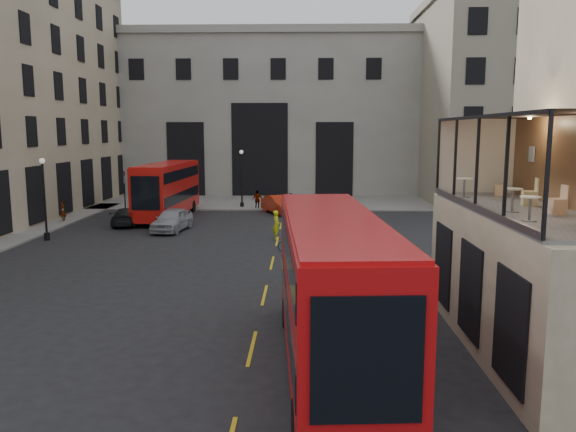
{
  "coord_description": "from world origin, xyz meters",
  "views": [
    {
      "loc": [
        -0.35,
        -17.42,
        7.01
      ],
      "look_at": [
        -1.06,
        9.11,
        3.0
      ],
      "focal_mm": 35.0,
      "sensor_mm": 36.0,
      "label": 1
    }
  ],
  "objects_px": {
    "car_c": "(128,216)",
    "cyclist": "(276,225)",
    "cafe_chair_b": "(558,205)",
    "traffic_light_far": "(124,188)",
    "car_b": "(280,205)",
    "bus_near": "(332,285)",
    "pedestrian_c": "(258,200)",
    "cafe_table_mid": "(513,196)",
    "traffic_light_near": "(291,219)",
    "pedestrian_e": "(63,211)",
    "pedestrian_d": "(340,206)",
    "pedestrian_b": "(162,200)",
    "cafe_table_near": "(530,205)",
    "cafe_chair_d": "(501,189)",
    "bus_far": "(168,187)",
    "bicycle": "(293,244)",
    "pedestrian_a": "(152,198)",
    "cafe_table_far": "(464,184)",
    "street_lamp_b": "(242,182)",
    "car_a": "(172,220)",
    "cafe_chair_c": "(530,197)",
    "street_lamp_a": "(45,204)"
  },
  "relations": [
    {
      "from": "car_c",
      "to": "cyclist",
      "type": "distance_m",
      "value": 12.67
    },
    {
      "from": "cafe_chair_b",
      "to": "traffic_light_far",
      "type": "bearing_deg",
      "value": 127.5
    },
    {
      "from": "car_c",
      "to": "cafe_chair_b",
      "type": "height_order",
      "value": "cafe_chair_b"
    },
    {
      "from": "car_b",
      "to": "bus_near",
      "type": "bearing_deg",
      "value": -110.72
    },
    {
      "from": "pedestrian_c",
      "to": "cafe_table_mid",
      "type": "distance_m",
      "value": 35.2
    },
    {
      "from": "traffic_light_near",
      "to": "pedestrian_e",
      "type": "relative_size",
      "value": 2.19
    },
    {
      "from": "car_c",
      "to": "pedestrian_e",
      "type": "relative_size",
      "value": 2.62
    },
    {
      "from": "traffic_light_near",
      "to": "pedestrian_d",
      "type": "relative_size",
      "value": 2.25
    },
    {
      "from": "pedestrian_b",
      "to": "cafe_table_mid",
      "type": "height_order",
      "value": "cafe_table_mid"
    },
    {
      "from": "cafe_table_near",
      "to": "cafe_chair_d",
      "type": "distance_m",
      "value": 6.36
    },
    {
      "from": "bus_far",
      "to": "cyclist",
      "type": "xyz_separation_m",
      "value": [
        9.29,
        -9.03,
        -1.55
      ]
    },
    {
      "from": "bus_near",
      "to": "cafe_chair_d",
      "type": "height_order",
      "value": "cafe_chair_d"
    },
    {
      "from": "car_b",
      "to": "bicycle",
      "type": "relative_size",
      "value": 2.71
    },
    {
      "from": "traffic_light_far",
      "to": "pedestrian_a",
      "type": "bearing_deg",
      "value": 79.05
    },
    {
      "from": "pedestrian_e",
      "to": "car_b",
      "type": "bearing_deg",
      "value": 97.85
    },
    {
      "from": "pedestrian_a",
      "to": "cafe_chair_d",
      "type": "height_order",
      "value": "cafe_chair_d"
    },
    {
      "from": "pedestrian_b",
      "to": "cafe_chair_b",
      "type": "relative_size",
      "value": 2.23
    },
    {
      "from": "traffic_light_far",
      "to": "cafe_chair_b",
      "type": "bearing_deg",
      "value": -52.5
    },
    {
      "from": "bus_far",
      "to": "cafe_chair_b",
      "type": "height_order",
      "value": "cafe_chair_b"
    },
    {
      "from": "pedestrian_a",
      "to": "pedestrian_b",
      "type": "distance_m",
      "value": 1.71
    },
    {
      "from": "traffic_light_near",
      "to": "cafe_table_far",
      "type": "bearing_deg",
      "value": -52.6
    },
    {
      "from": "traffic_light_near",
      "to": "street_lamp_b",
      "type": "distance_m",
      "value": 22.56
    },
    {
      "from": "bus_near",
      "to": "car_a",
      "type": "relative_size",
      "value": 2.46
    },
    {
      "from": "bus_near",
      "to": "pedestrian_b",
      "type": "bearing_deg",
      "value": 111.87
    },
    {
      "from": "car_a",
      "to": "cafe_table_near",
      "type": "relative_size",
      "value": 7.02
    },
    {
      "from": "street_lamp_b",
      "to": "cafe_table_near",
      "type": "relative_size",
      "value": 7.86
    },
    {
      "from": "pedestrian_b",
      "to": "cafe_chair_b",
      "type": "bearing_deg",
      "value": -79.19
    },
    {
      "from": "bus_near",
      "to": "cafe_chair_c",
      "type": "distance_m",
      "value": 7.44
    },
    {
      "from": "cafe_table_near",
      "to": "cafe_chair_b",
      "type": "distance_m",
      "value": 1.95
    },
    {
      "from": "bus_near",
      "to": "street_lamp_a",
      "type": "bearing_deg",
      "value": 131.82
    },
    {
      "from": "car_b",
      "to": "cafe_table_far",
      "type": "xyz_separation_m",
      "value": [
        7.96,
        -26.94,
        4.29
      ]
    },
    {
      "from": "car_a",
      "to": "pedestrian_d",
      "type": "xyz_separation_m",
      "value": [
        12.4,
        7.46,
        0.03
      ]
    },
    {
      "from": "car_a",
      "to": "pedestrian_c",
      "type": "bearing_deg",
      "value": 72.24
    },
    {
      "from": "street_lamp_b",
      "to": "bicycle",
      "type": "bearing_deg",
      "value": -75.05
    },
    {
      "from": "cafe_table_far",
      "to": "car_b",
      "type": "bearing_deg",
      "value": 106.46
    },
    {
      "from": "pedestrian_d",
      "to": "bus_near",
      "type": "bearing_deg",
      "value": 165.22
    },
    {
      "from": "bicycle",
      "to": "cafe_table_near",
      "type": "xyz_separation_m",
      "value": [
        6.71,
        -17.24,
        4.59
      ]
    },
    {
      "from": "street_lamp_b",
      "to": "cafe_table_mid",
      "type": "height_order",
      "value": "street_lamp_b"
    },
    {
      "from": "car_b",
      "to": "pedestrian_b",
      "type": "height_order",
      "value": "pedestrian_b"
    },
    {
      "from": "car_a",
      "to": "pedestrian_e",
      "type": "xyz_separation_m",
      "value": [
        -9.36,
        3.5,
        0.06
      ]
    },
    {
      "from": "street_lamp_b",
      "to": "cafe_chair_d",
      "type": "xyz_separation_m",
      "value": [
        13.15,
        -30.03,
        2.45
      ]
    },
    {
      "from": "car_c",
      "to": "cafe_chair_d",
      "type": "bearing_deg",
      "value": 130.75
    },
    {
      "from": "pedestrian_c",
      "to": "traffic_light_near",
      "type": "bearing_deg",
      "value": 103.52
    },
    {
      "from": "cafe_table_far",
      "to": "cafe_chair_c",
      "type": "xyz_separation_m",
      "value": [
        1.49,
        -2.32,
        -0.2
      ]
    },
    {
      "from": "car_a",
      "to": "cafe_table_far",
      "type": "distance_m",
      "value": 24.18
    },
    {
      "from": "car_b",
      "to": "car_c",
      "type": "height_order",
      "value": "car_b"
    },
    {
      "from": "traffic_light_near",
      "to": "pedestrian_a",
      "type": "bearing_deg",
      "value": 122.0
    },
    {
      "from": "cyclist",
      "to": "pedestrian_b",
      "type": "bearing_deg",
      "value": 30.2
    },
    {
      "from": "traffic_light_near",
      "to": "car_b",
      "type": "relative_size",
      "value": 0.8
    },
    {
      "from": "traffic_light_far",
      "to": "pedestrian_b",
      "type": "bearing_deg",
      "value": 59.61
    }
  ]
}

